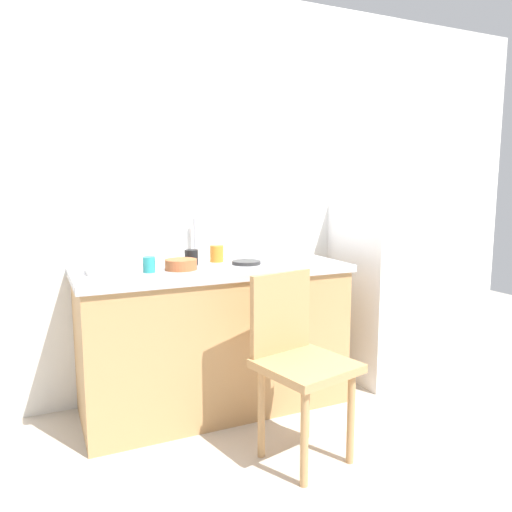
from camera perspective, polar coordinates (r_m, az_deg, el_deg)
name	(u,v)px	position (r m, az deg, el deg)	size (l,w,h in m)	color
ground_plane	(306,448)	(2.65, 5.90, -21.40)	(8.00, 8.00, 0.00)	#BCB2A3
back_wall	(231,195)	(3.20, -2.97, 7.09)	(4.80, 0.10, 2.49)	silver
cabinet_base	(214,340)	(2.93, -4.93, -9.78)	(1.51, 0.60, 0.81)	tan
countertop	(213,269)	(2.83, -5.04, -1.58)	(1.55, 0.64, 0.04)	#B7B7BC
faucet	(195,240)	(3.03, -7.09, 1.92)	(0.02, 0.02, 0.26)	#B7B7BC
refrigerator	(383,290)	(3.49, 14.65, -3.92)	(0.54, 0.59, 1.18)	white
chair	(298,356)	(2.39, 4.87, -11.60)	(0.48, 0.48, 0.89)	tan
dish_tray	(113,267)	(2.73, -16.34, -1.27)	(0.28, 0.20, 0.05)	white
terracotta_bowl	(181,264)	(2.72, -8.75, -0.98)	(0.18, 0.18, 0.06)	#B25B33
hotplate	(246,262)	(2.88, -1.14, -0.76)	(0.17, 0.17, 0.02)	#2D2D2D
cup_black	(191,257)	(2.87, -7.56, -0.15)	(0.08, 0.08, 0.09)	black
cup_white	(292,253)	(3.09, 4.23, 0.37)	(0.08, 0.08, 0.07)	white
cup_teal	(149,265)	(2.67, -12.37, -0.98)	(0.07, 0.07, 0.08)	teal
cup_orange	(217,254)	(2.97, -4.60, 0.29)	(0.08, 0.08, 0.10)	orange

